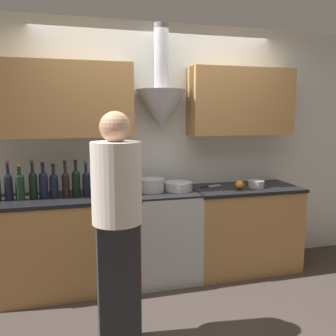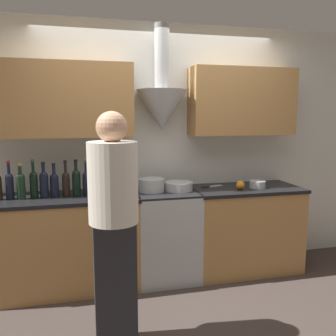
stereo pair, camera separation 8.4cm
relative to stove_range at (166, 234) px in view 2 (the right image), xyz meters
The scene contains 20 objects.
ground_plane 0.58m from the stove_range, 90.00° to the right, with size 12.00×12.00×0.00m, color #423833.
wall_back 1.05m from the stove_range, 96.98° to the left, with size 8.40×0.52×2.60m.
counter_left 0.97m from the stove_range, behind, with size 1.34×0.62×0.90m.
counter_right 0.87m from the stove_range, ahead, with size 1.15×0.62×0.90m.
stove_range is the anchor object (origin of this frame).
wine_bottle_1 1.56m from the stove_range, behind, with size 0.07×0.07×0.35m.
wine_bottle_2 1.47m from the stove_range, behind, with size 0.08×0.08×0.33m.
wine_bottle_3 1.37m from the stove_range, behind, with size 0.07×0.07×0.36m.
wine_bottle_4 1.29m from the stove_range, behind, with size 0.08×0.08×0.33m.
wine_bottle_5 1.21m from the stove_range, behind, with size 0.08×0.08×0.32m.
wine_bottle_6 1.12m from the stove_range, behind, with size 0.07×0.07×0.34m.
wine_bottle_7 1.05m from the stove_range, behind, with size 0.08×0.08×0.35m.
wine_bottle_8 0.97m from the stove_range, behind, with size 0.07×0.07×0.33m.
wine_bottle_9 0.88m from the stove_range, behind, with size 0.07×0.07×0.31m.
stock_pot 0.53m from the stove_range, 167.89° to the left, with size 0.26×0.26×0.13m.
mixing_bowl 0.51m from the stove_range, ahead, with size 0.28×0.28×0.09m.
orange_fruit 0.92m from the stove_range, ahead, with size 0.09×0.09×0.09m.
saucepan 1.09m from the stove_range, ahead, with size 0.17×0.17×0.07m.
chefs_knife 0.70m from the stove_range, 10.76° to the left, with size 0.25×0.10×0.01m.
person_foreground_left 1.25m from the stove_range, 121.52° to the right, with size 0.34×0.34×1.69m.
Camera 2 is at (-0.80, -3.05, 1.66)m, focal length 38.00 mm.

